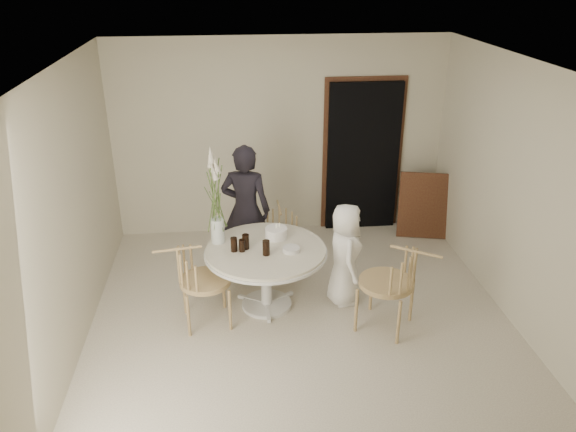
{
  "coord_description": "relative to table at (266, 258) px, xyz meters",
  "views": [
    {
      "loc": [
        -0.68,
        -5.09,
        3.57
      ],
      "look_at": [
        -0.1,
        0.3,
        1.08
      ],
      "focal_mm": 35.0,
      "sensor_mm": 36.0,
      "label": 1
    }
  ],
  "objects": [
    {
      "name": "flower_vase",
      "position": [
        -0.51,
        0.21,
        0.6
      ],
      "size": [
        0.15,
        0.15,
        1.1
      ],
      "rotation": [
        0.0,
        0.0,
        -0.02
      ],
      "color": "white",
      "rests_on": "table"
    },
    {
      "name": "cola_tumbler_c",
      "position": [
        -0.26,
        -0.04,
        0.18
      ],
      "size": [
        0.08,
        0.08,
        0.14
      ],
      "primitive_type": "cylinder",
      "rotation": [
        0.0,
        0.0,
        -0.35
      ],
      "color": "black",
      "rests_on": "table"
    },
    {
      "name": "table",
      "position": [
        0.0,
        0.0,
        0.0
      ],
      "size": [
        1.33,
        1.33,
        0.73
      ],
      "color": "silver",
      "rests_on": "ground"
    },
    {
      "name": "plate_stack",
      "position": [
        0.27,
        -0.1,
        0.14
      ],
      "size": [
        0.22,
        0.22,
        0.05
      ],
      "primitive_type": "cylinder",
      "rotation": [
        0.0,
        0.0,
        0.2
      ],
      "color": "silver",
      "rests_on": "table"
    },
    {
      "name": "boy",
      "position": [
        0.88,
        0.02,
        -0.02
      ],
      "size": [
        0.38,
        0.59,
        1.19
      ],
      "primitive_type": "imported",
      "rotation": [
        0.0,
        0.0,
        1.58
      ],
      "color": "white",
      "rests_on": "ground"
    },
    {
      "name": "room_shell",
      "position": [
        0.35,
        -0.25,
        1.0
      ],
      "size": [
        4.5,
        4.5,
        4.5
      ],
      "color": "silver",
      "rests_on": "ground"
    },
    {
      "name": "chair_left",
      "position": [
        -0.78,
        -0.25,
        -0.01
      ],
      "size": [
        0.6,
        0.57,
        0.93
      ],
      "rotation": [
        0.0,
        0.0,
        1.72
      ],
      "color": "tan",
      "rests_on": "ground"
    },
    {
      "name": "girl",
      "position": [
        -0.18,
        0.84,
        0.2
      ],
      "size": [
        0.68,
        0.53,
        1.64
      ],
      "primitive_type": "imported",
      "rotation": [
        0.0,
        0.0,
        2.89
      ],
      "color": "black",
      "rests_on": "ground"
    },
    {
      "name": "doorway",
      "position": [
        1.5,
        1.94,
        0.43
      ],
      "size": [
        1.0,
        0.1,
        2.1
      ],
      "primitive_type": "cube",
      "color": "black",
      "rests_on": "ground"
    },
    {
      "name": "birthday_cake",
      "position": [
        0.14,
        0.24,
        0.17
      ],
      "size": [
        0.25,
        0.25,
        0.17
      ],
      "rotation": [
        0.0,
        0.0,
        0.18
      ],
      "color": "white",
      "rests_on": "table"
    },
    {
      "name": "ground",
      "position": [
        0.35,
        -0.25,
        -0.62
      ],
      "size": [
        4.5,
        4.5,
        0.0
      ],
      "primitive_type": "plane",
      "color": "beige",
      "rests_on": "ground"
    },
    {
      "name": "picture_frame",
      "position": [
        2.3,
        1.54,
        -0.16
      ],
      "size": [
        0.72,
        0.36,
        0.91
      ],
      "primitive_type": "cube",
      "rotation": [
        -0.17,
        0.0,
        -0.24
      ],
      "color": "brown",
      "rests_on": "ground"
    },
    {
      "name": "cola_tumbler_d",
      "position": [
        -0.21,
        0.02,
        0.2
      ],
      "size": [
        0.09,
        0.09,
        0.17
      ],
      "primitive_type": "cylinder",
      "rotation": [
        0.0,
        0.0,
        -0.17
      ],
      "color": "black",
      "rests_on": "table"
    },
    {
      "name": "cola_tumbler_b",
      "position": [
        -0.0,
        -0.14,
        0.2
      ],
      "size": [
        0.09,
        0.09,
        0.17
      ],
      "primitive_type": "cylinder",
      "rotation": [
        0.0,
        0.0,
        -0.17
      ],
      "color": "black",
      "rests_on": "table"
    },
    {
      "name": "chair_far",
      "position": [
        0.24,
        0.85,
        -0.1
      ],
      "size": [
        0.46,
        0.49,
        0.8
      ],
      "rotation": [
        0.0,
        0.0,
        0.01
      ],
      "color": "tan",
      "rests_on": "ground"
    },
    {
      "name": "chair_right",
      "position": [
        1.32,
        -0.59,
        0.02
      ],
      "size": [
        0.75,
        0.73,
        0.99
      ],
      "rotation": [
        0.0,
        0.0,
        -2.16
      ],
      "color": "tan",
      "rests_on": "ground"
    },
    {
      "name": "cola_tumbler_a",
      "position": [
        -0.34,
        -0.03,
        0.19
      ],
      "size": [
        0.09,
        0.09,
        0.16
      ],
      "primitive_type": "cylinder",
      "rotation": [
        0.0,
        0.0,
        -0.29
      ],
      "color": "black",
      "rests_on": "table"
    },
    {
      "name": "door_trim",
      "position": [
        1.5,
        1.98,
        0.49
      ],
      "size": [
        1.12,
        0.03,
        2.22
      ],
      "primitive_type": "cube",
      "color": "brown",
      "rests_on": "ground"
    }
  ]
}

